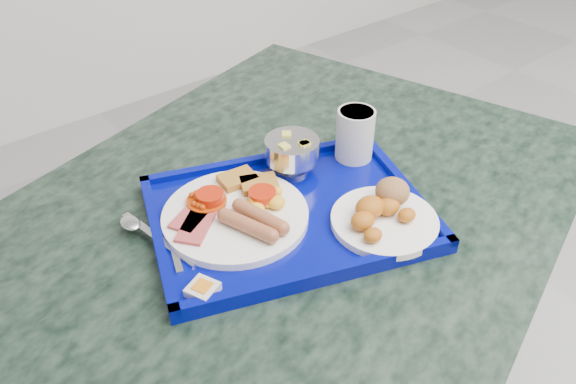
# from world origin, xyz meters

# --- Properties ---
(table) EXTENTS (1.42, 1.14, 0.77)m
(table) POSITION_xyz_m (-1.07, 1.10, 0.57)
(table) COLOR gray
(table) RESTS_ON floor
(tray) EXTENTS (0.52, 0.45, 0.03)m
(tray) POSITION_xyz_m (-1.03, 1.09, 0.78)
(tray) COLOR #020981
(tray) RESTS_ON table
(main_plate) EXTENTS (0.23, 0.23, 0.04)m
(main_plate) POSITION_xyz_m (-1.10, 1.13, 0.80)
(main_plate) COLOR white
(main_plate) RESTS_ON tray
(bread_plate) EXTENTS (0.17, 0.17, 0.06)m
(bread_plate) POSITION_xyz_m (-0.93, 0.98, 0.80)
(bread_plate) COLOR white
(bread_plate) RESTS_ON tray
(fruit_bowl) EXTENTS (0.09, 0.09, 0.07)m
(fruit_bowl) POSITION_xyz_m (-0.95, 1.18, 0.83)
(fruit_bowl) COLOR silver
(fruit_bowl) RESTS_ON tray
(juice_cup) EXTENTS (0.07, 0.07, 0.09)m
(juice_cup) POSITION_xyz_m (-0.83, 1.14, 0.83)
(juice_cup) COLOR silver
(juice_cup) RESTS_ON tray
(spoon) EXTENTS (0.08, 0.17, 0.01)m
(spoon) POSITION_xyz_m (-1.23, 1.20, 0.79)
(spoon) COLOR silver
(spoon) RESTS_ON tray
(knife) EXTENTS (0.04, 0.17, 0.00)m
(knife) POSITION_xyz_m (-1.22, 1.17, 0.78)
(knife) COLOR silver
(knife) RESTS_ON tray
(jam_packet) EXTENTS (0.05, 0.05, 0.02)m
(jam_packet) POSITION_xyz_m (-1.23, 1.03, 0.79)
(jam_packet) COLOR silver
(jam_packet) RESTS_ON tray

